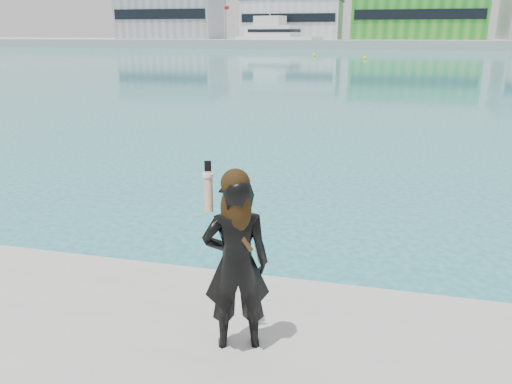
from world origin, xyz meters
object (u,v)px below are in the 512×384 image
(buoy_far, at_px, (314,56))
(woman, at_px, (236,259))
(buoy_near, at_px, (365,59))
(motor_yacht, at_px, (276,37))

(buoy_far, distance_m, woman, 77.30)
(buoy_near, xyz_separation_m, buoy_far, (-8.00, 7.52, 0.00))
(buoy_far, bearing_deg, woman, -83.03)
(motor_yacht, distance_m, buoy_near, 52.62)
(woman, bearing_deg, motor_yacht, -97.37)
(buoy_far, bearing_deg, motor_yacht, 109.88)
(buoy_near, distance_m, buoy_far, 10.98)
(buoy_far, xyz_separation_m, woman, (9.38, -76.71, 1.64))
(buoy_near, height_order, buoy_far, same)
(motor_yacht, distance_m, woman, 119.11)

